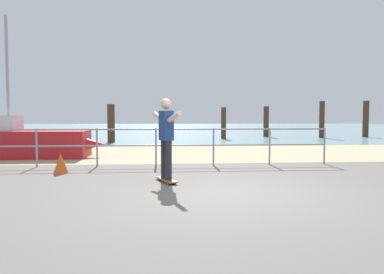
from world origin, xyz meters
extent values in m
cube|color=#605B56|center=(0.00, -1.00, 0.00)|extent=(24.00, 10.00, 0.04)
cube|color=tan|center=(0.00, 7.00, 0.00)|extent=(24.00, 6.00, 0.04)
cube|color=#75939E|center=(0.00, 35.00, 0.00)|extent=(72.00, 50.00, 0.04)
cylinder|color=gray|center=(-4.62, 3.60, 0.53)|extent=(0.05, 0.05, 1.05)
cylinder|color=gray|center=(-3.04, 3.60, 0.53)|extent=(0.05, 0.05, 1.05)
cylinder|color=gray|center=(-1.46, 3.60, 0.53)|extent=(0.05, 0.05, 1.05)
cylinder|color=gray|center=(0.12, 3.60, 0.53)|extent=(0.05, 0.05, 1.05)
cylinder|color=gray|center=(1.71, 3.60, 0.53)|extent=(0.05, 0.05, 1.05)
cylinder|color=gray|center=(3.29, 3.60, 0.53)|extent=(0.05, 0.05, 1.05)
cylinder|color=gray|center=(-1.46, 3.60, 1.02)|extent=(9.50, 0.04, 0.04)
cylinder|color=gray|center=(-1.46, 3.60, 0.58)|extent=(9.50, 0.04, 0.04)
cube|color=#B21E23|center=(-6.00, 5.89, 0.45)|extent=(4.41, 1.44, 0.90)
cone|color=#B21E23|center=(-3.80, 5.91, 0.45)|extent=(1.11, 0.77, 0.77)
cylinder|color=#9EA0A5|center=(-6.30, 5.89, 2.76)|extent=(0.10, 0.10, 3.73)
cube|color=brown|center=(-1.18, 1.18, 0.07)|extent=(0.47, 0.82, 0.02)
cylinder|color=#E5598C|center=(-1.01, 0.95, 0.03)|extent=(0.05, 0.07, 0.06)
cylinder|color=#E5598C|center=(-1.16, 0.89, 0.03)|extent=(0.05, 0.07, 0.06)
cylinder|color=#E5598C|center=(-1.21, 1.47, 0.03)|extent=(0.05, 0.07, 0.06)
cylinder|color=#E5598C|center=(-1.36, 1.41, 0.03)|extent=(0.05, 0.07, 0.06)
cylinder|color=#26262B|center=(-1.14, 1.07, 0.48)|extent=(0.14, 0.14, 0.80)
cylinder|color=#26262B|center=(-1.23, 1.29, 0.48)|extent=(0.14, 0.14, 0.80)
cube|color=navy|center=(-1.18, 1.18, 1.18)|extent=(0.31, 0.41, 0.60)
sphere|color=beige|center=(-1.18, 1.18, 1.62)|extent=(0.22, 0.22, 0.22)
cylinder|color=beige|center=(-1.03, 0.76, 1.36)|extent=(0.28, 0.55, 0.23)
cylinder|color=beige|center=(-1.34, 1.60, 1.36)|extent=(0.28, 0.55, 0.23)
cylinder|color=#422D1E|center=(-4.04, 12.73, 1.01)|extent=(0.38, 0.38, 2.02)
cylinder|color=#422D1E|center=(-0.86, 18.39, 0.89)|extent=(0.30, 0.30, 1.78)
cylinder|color=#422D1E|center=(2.33, 15.23, 0.96)|extent=(0.31, 0.31, 1.92)
cylinder|color=#422D1E|center=(5.52, 17.12, 1.02)|extent=(0.35, 0.35, 2.04)
cylinder|color=#422D1E|center=(8.70, 15.69, 1.17)|extent=(0.33, 0.33, 2.35)
cylinder|color=#422D1E|center=(11.89, 16.17, 1.20)|extent=(0.37, 0.37, 2.40)
cone|color=#E55919|center=(-3.68, 2.49, 0.25)|extent=(0.36, 0.36, 0.50)
camera|label=1|loc=(-1.20, -6.04, 1.37)|focal=33.05mm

